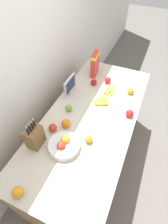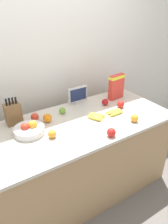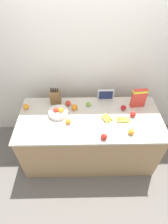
# 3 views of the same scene
# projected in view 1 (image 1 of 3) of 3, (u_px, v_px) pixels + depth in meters

# --- Properties ---
(ground_plane) EXTENTS (14.00, 14.00, 0.00)m
(ground_plane) POSITION_uv_depth(u_px,v_px,m) (89.00, 158.00, 2.47)
(ground_plane) COLOR slate
(wall_back) EXTENTS (9.00, 0.06, 2.60)m
(wall_back) POSITION_uv_depth(u_px,v_px,m) (29.00, 69.00, 1.69)
(wall_back) COLOR silver
(wall_back) RESTS_ON ground_plane
(counter) EXTENTS (2.01, 0.89, 0.90)m
(counter) POSITION_uv_depth(u_px,v_px,m) (90.00, 140.00, 2.14)
(counter) COLOR tan
(counter) RESTS_ON ground_plane
(knife_block) EXTENTS (0.15, 0.11, 0.31)m
(knife_block) POSITION_uv_depth(u_px,v_px,m) (34.00, 137.00, 1.51)
(knife_block) COLOR brown
(knife_block) RESTS_ON counter
(small_monitor) EXTENTS (0.24, 0.03, 0.20)m
(small_monitor) POSITION_uv_depth(u_px,v_px,m) (70.00, 85.00, 1.98)
(small_monitor) COLOR #B7B7BC
(small_monitor) RESTS_ON counter
(cereal_box) EXTENTS (0.21, 0.09, 0.30)m
(cereal_box) POSITION_uv_depth(u_px,v_px,m) (95.00, 63.00, 2.19)
(cereal_box) COLOR red
(cereal_box) RESTS_ON counter
(fruit_bowl) EXTENTS (0.28, 0.28, 0.12)m
(fruit_bowl) POSITION_uv_depth(u_px,v_px,m) (64.00, 145.00, 1.53)
(fruit_bowl) COLOR silver
(fruit_bowl) RESTS_ON counter
(banana_bunch_left) EXTENTS (0.19, 0.21, 0.04)m
(banana_bunch_left) POSITION_uv_depth(u_px,v_px,m) (101.00, 101.00, 1.93)
(banana_bunch_left) COLOR yellow
(banana_bunch_left) RESTS_ON counter
(banana_bunch_right) EXTENTS (0.20, 0.11, 0.03)m
(banana_bunch_right) POSITION_uv_depth(u_px,v_px,m) (110.00, 90.00, 2.06)
(banana_bunch_right) COLOR yellow
(banana_bunch_right) RESTS_ON counter
(apple_rear) EXTENTS (0.08, 0.08, 0.08)m
(apple_rear) POSITION_uv_depth(u_px,v_px,m) (94.00, 82.00, 2.13)
(apple_rear) COLOR #A31419
(apple_rear) RESTS_ON counter
(apple_rightmost) EXTENTS (0.08, 0.08, 0.08)m
(apple_rightmost) POSITION_uv_depth(u_px,v_px,m) (130.00, 113.00, 1.78)
(apple_rightmost) COLOR red
(apple_rightmost) RESTS_ON counter
(apple_by_knife_block) EXTENTS (0.08, 0.08, 0.08)m
(apple_by_knife_block) POSITION_uv_depth(u_px,v_px,m) (108.00, 80.00, 2.16)
(apple_by_knife_block) COLOR red
(apple_by_knife_block) RESTS_ON counter
(apple_middle) EXTENTS (0.08, 0.08, 0.08)m
(apple_middle) POSITION_uv_depth(u_px,v_px,m) (53.00, 128.00, 1.66)
(apple_middle) COLOR red
(apple_middle) RESTS_ON counter
(apple_leftmost) EXTENTS (0.07, 0.07, 0.07)m
(apple_leftmost) POSITION_uv_depth(u_px,v_px,m) (69.00, 108.00, 1.84)
(apple_leftmost) COLOR #6B9E33
(apple_leftmost) RESTS_ON counter
(orange_front_center) EXTENTS (0.08, 0.08, 0.08)m
(orange_front_center) POSITION_uv_depth(u_px,v_px,m) (131.00, 91.00, 2.02)
(orange_front_center) COLOR orange
(orange_front_center) RESTS_ON counter
(orange_front_left) EXTENTS (0.08, 0.08, 0.08)m
(orange_front_left) POSITION_uv_depth(u_px,v_px,m) (18.00, 192.00, 1.26)
(orange_front_left) COLOR orange
(orange_front_left) RESTS_ON counter
(orange_mid_right) EXTENTS (0.09, 0.09, 0.09)m
(orange_mid_right) POSITION_uv_depth(u_px,v_px,m) (66.00, 123.00, 1.69)
(orange_mid_right) COLOR orange
(orange_mid_right) RESTS_ON counter
(orange_back_center) EXTENTS (0.07, 0.07, 0.07)m
(orange_back_center) POSITION_uv_depth(u_px,v_px,m) (89.00, 139.00, 1.57)
(orange_back_center) COLOR orange
(orange_back_center) RESTS_ON counter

